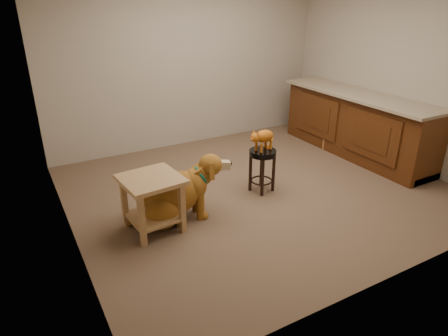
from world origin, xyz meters
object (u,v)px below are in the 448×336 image
tabby_kitten (263,137)px  golden_retriever (177,195)px  padded_stool (262,162)px  side_table (152,196)px  wood_stool (338,129)px

tabby_kitten → golden_retriever: bearing=171.9°
padded_stool → tabby_kitten: bearing=-172.5°
padded_stool → tabby_kitten: tabby_kitten is taller
padded_stool → side_table: 1.49m
side_table → tabby_kitten: tabby_kitten is taller
golden_retriever → tabby_kitten: (1.16, 0.10, 0.43)m
padded_stool → side_table: (-1.48, -0.19, 0.01)m
golden_retriever → tabby_kitten: bearing=15.5°
golden_retriever → side_table: bearing=-153.6°
wood_stool → side_table: bearing=-166.3°
wood_stool → golden_retriever: golden_retriever is taller
padded_stool → golden_retriever: 1.19m
side_table → golden_retriever: golden_retriever is taller
wood_stool → tabby_kitten: tabby_kitten is taller
padded_stool → wood_stool: size_ratio=0.82×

